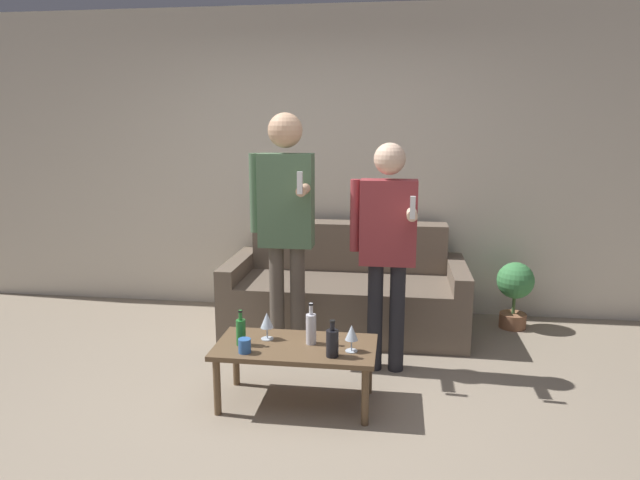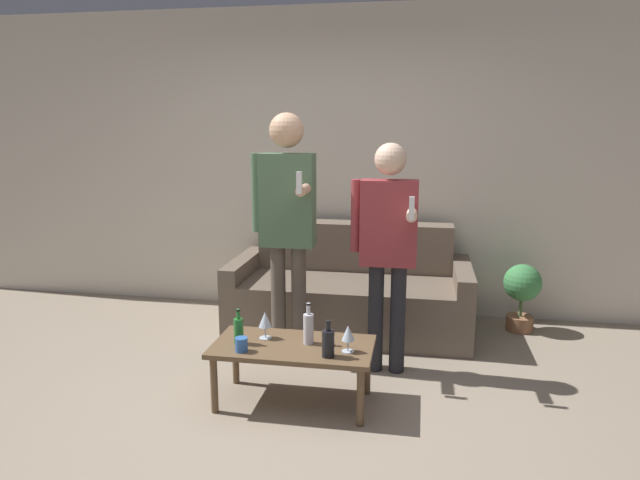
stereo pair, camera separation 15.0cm
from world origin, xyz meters
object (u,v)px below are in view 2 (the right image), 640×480
at_px(coffee_table, 293,351).
at_px(person_standing_left, 287,215).
at_px(bottle_orange, 308,328).
at_px(person_standing_right, 388,239).
at_px(couch, 351,292).

distance_m(coffee_table, person_standing_left, 0.98).
height_order(bottle_orange, person_standing_right, person_standing_right).
height_order(couch, bottle_orange, couch).
bearing_deg(person_standing_right, bottle_orange, -129.16).
bearing_deg(couch, person_standing_left, -114.88).
distance_m(couch, bottle_orange, 1.36).
bearing_deg(coffee_table, couch, 82.56).
bearing_deg(person_standing_left, couch, 65.12).
height_order(couch, person_standing_left, person_standing_left).
bearing_deg(couch, person_standing_right, -66.82).
relative_size(coffee_table, bottle_orange, 3.78).
bearing_deg(person_standing_left, bottle_orange, -65.31).
distance_m(coffee_table, bottle_orange, 0.18).
bearing_deg(coffee_table, person_standing_right, 47.26).
relative_size(bottle_orange, person_standing_right, 0.16).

